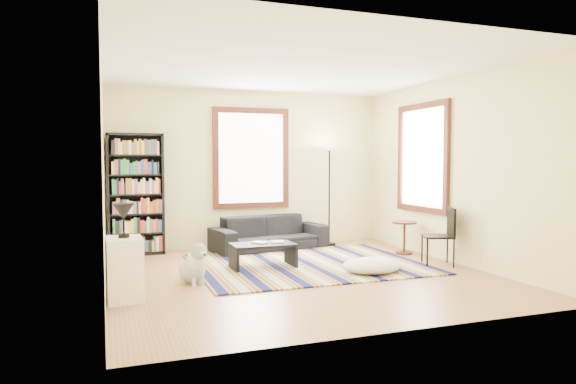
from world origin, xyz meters
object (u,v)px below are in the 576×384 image
object	(u,v)px
side_table	(404,238)
dog	(192,263)
bookshelf	(136,194)
sofa	(269,233)
coffee_table	(263,256)
folding_chair	(438,236)
floor_lamp	(329,195)
white_cabinet	(124,269)
floor_cushion	(372,265)

from	to	relation	value
side_table	dog	distance (m)	3.78
bookshelf	sofa	bearing A→B (deg)	-6.95
coffee_table	folding_chair	xyz separation A→B (m)	(2.51, -0.65, 0.25)
floor_lamp	white_cabinet	xyz separation A→B (m)	(-3.69, -2.71, -0.58)
bookshelf	floor_cushion	size ratio (longest dim) A/B	2.33
folding_chair	bookshelf	bearing A→B (deg)	172.18
sofa	dog	bearing A→B (deg)	-139.46
white_cabinet	sofa	bearing A→B (deg)	44.35
coffee_table	bookshelf	bearing A→B (deg)	133.28
side_table	white_cabinet	bearing A→B (deg)	-162.16
white_cabinet	dog	world-z (taller)	white_cabinet
coffee_table	dog	size ratio (longest dim) A/B	1.73
folding_chair	dog	xyz separation A→B (m)	(-3.62, 0.09, -0.17)
white_cabinet	dog	distance (m)	1.01
dog	side_table	bearing A→B (deg)	-6.61
floor_lamp	dog	xyz separation A→B (m)	(-2.86, -2.15, -0.67)
coffee_table	sofa	bearing A→B (deg)	69.25
sofa	coffee_table	world-z (taller)	sofa
sofa	side_table	bearing A→B (deg)	-40.32
sofa	side_table	xyz separation A→B (m)	(2.00, -1.16, -0.02)
coffee_table	floor_lamp	xyz separation A→B (m)	(1.75, 1.59, 0.75)
side_table	dog	size ratio (longest dim) A/B	1.04
side_table	floor_cushion	bearing A→B (deg)	-137.14
dog	bookshelf	bearing A→B (deg)	83.05
coffee_table	floor_cushion	distance (m)	1.56
bookshelf	folding_chair	xyz separation A→B (m)	(4.16, -2.41, -0.57)
sofa	bookshelf	distance (m)	2.34
white_cabinet	bookshelf	bearing A→B (deg)	82.49
coffee_table	dog	xyz separation A→B (m)	(-1.11, -0.56, 0.08)
sofa	folding_chair	distance (m)	2.90
floor_lamp	side_table	size ratio (longest dim) A/B	3.44
floor_lamp	folding_chair	distance (m)	2.42
floor_lamp	folding_chair	size ratio (longest dim) A/B	2.16
side_table	dog	world-z (taller)	side_table
floor_cushion	folding_chair	bearing A→B (deg)	7.95
floor_lamp	side_table	world-z (taller)	floor_lamp
floor_cushion	dog	distance (m)	2.45
white_cabinet	dog	xyz separation A→B (m)	(0.83, 0.56, -0.09)
bookshelf	white_cabinet	distance (m)	2.96
sofa	folding_chair	world-z (taller)	folding_chair
floor_lamp	coffee_table	bearing A→B (deg)	-137.90
folding_chair	sofa	bearing A→B (deg)	154.56
dog	sofa	bearing A→B (deg)	30.56
bookshelf	coffee_table	world-z (taller)	bookshelf
folding_chair	white_cabinet	size ratio (longest dim) A/B	1.23
coffee_table	floor_cushion	xyz separation A→B (m)	(1.33, -0.82, -0.07)
white_cabinet	floor_lamp	bearing A→B (deg)	34.40
floor_cushion	folding_chair	world-z (taller)	folding_chair
sofa	bookshelf	bearing A→B (deg)	162.84
sofa	folding_chair	bearing A→B (deg)	-57.88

